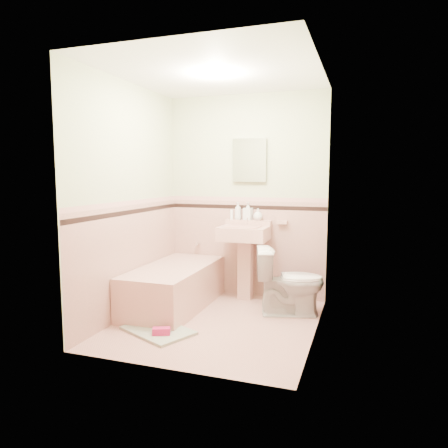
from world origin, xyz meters
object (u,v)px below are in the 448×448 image
(soap_bottle_left, at_px, (238,211))
(soap_bottle_mid, at_px, (248,211))
(toilet, at_px, (290,281))
(soap_bottle_right, at_px, (258,214))
(sink, at_px, (244,263))
(shoe, at_px, (161,331))
(bucket, at_px, (282,294))
(medicine_cabinet, at_px, (249,160))
(bathtub, at_px, (175,288))

(soap_bottle_left, bearing_deg, soap_bottle_mid, 0.00)
(toilet, bearing_deg, soap_bottle_mid, 33.53)
(soap_bottle_right, bearing_deg, sink, -123.94)
(toilet, distance_m, shoe, 1.50)
(bucket, bearing_deg, soap_bottle_mid, 162.35)
(sink, distance_m, soap_bottle_left, 0.66)
(shoe, bearing_deg, soap_bottle_mid, 54.02)
(medicine_cabinet, bearing_deg, sink, -90.00)
(medicine_cabinet, bearing_deg, bucket, -21.11)
(soap_bottle_left, relative_size, soap_bottle_right, 1.51)
(toilet, xyz_separation_m, bucket, (-0.15, 0.38, -0.26))
(soap_bottle_mid, relative_size, toilet, 0.30)
(medicine_cabinet, bearing_deg, soap_bottle_left, -167.48)
(toilet, bearing_deg, soap_bottle_right, 27.09)
(soap_bottle_mid, bearing_deg, soap_bottle_left, 180.00)
(soap_bottle_mid, height_order, toilet, soap_bottle_mid)
(sink, height_order, toilet, sink)
(soap_bottle_left, xyz_separation_m, bucket, (0.60, -0.15, -0.97))
(medicine_cabinet, relative_size, toilet, 0.72)
(medicine_cabinet, bearing_deg, bathtub, -132.58)
(bucket, bearing_deg, toilet, -68.01)
(shoe, bearing_deg, bucket, 36.70)
(medicine_cabinet, bearing_deg, soap_bottle_mid, -100.65)
(shoe, bearing_deg, soap_bottle_left, 58.52)
(sink, xyz_separation_m, medicine_cabinet, (0.00, 0.21, 1.25))
(soap_bottle_mid, distance_m, toilet, 1.08)
(bathtub, xyz_separation_m, medicine_cabinet, (0.68, 0.74, 1.47))
(sink, bearing_deg, shoe, -106.12)
(sink, relative_size, soap_bottle_left, 4.19)
(soap_bottle_mid, bearing_deg, bucket, -17.65)
(soap_bottle_right, bearing_deg, soap_bottle_left, 180.00)
(bucket, distance_m, shoe, 1.67)
(bathtub, height_order, toilet, toilet)
(bucket, bearing_deg, soap_bottle_right, 156.54)
(bathtub, xyz_separation_m, soap_bottle_mid, (0.67, 0.71, 0.85))
(soap_bottle_mid, distance_m, shoe, 1.92)
(toilet, bearing_deg, sink, 44.36)
(soap_bottle_right, bearing_deg, bucket, -23.46)
(shoe, bearing_deg, soap_bottle_right, 49.78)
(bathtub, distance_m, toilet, 1.32)
(bathtub, xyz_separation_m, shoe, (0.28, -0.87, -0.17))
(medicine_cabinet, height_order, shoe, medicine_cabinet)
(soap_bottle_left, distance_m, bucket, 1.15)
(bathtub, relative_size, soap_bottle_right, 10.48)
(soap_bottle_left, bearing_deg, soap_bottle_right, 0.00)
(toilet, xyz_separation_m, shoe, (-1.03, -1.05, -0.31))
(bathtub, distance_m, soap_bottle_right, 1.34)
(toilet, relative_size, shoe, 4.50)
(soap_bottle_right, bearing_deg, soap_bottle_mid, 180.00)
(bathtub, relative_size, bucket, 6.92)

